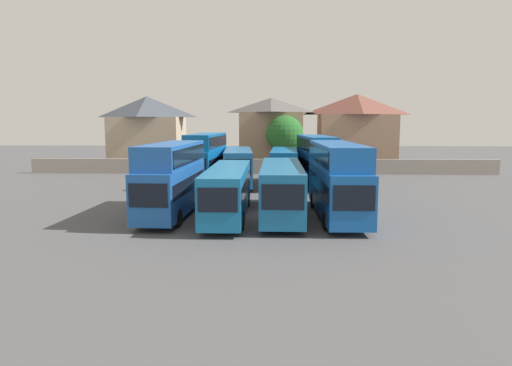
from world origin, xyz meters
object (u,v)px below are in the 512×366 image
bus_2 (228,189)px  bus_8 (316,158)px  house_terrace_left (148,132)px  tree_left_of_lot (285,134)px  bus_3 (281,187)px  bus_4 (337,176)px  bus_1 (172,175)px  bus_7 (284,165)px  house_terrace_right (356,131)px  bus_6 (238,165)px  bus_5 (206,156)px  house_terrace_centre (271,133)px

bus_2 → bus_8: (7.24, 15.02, 0.87)m
house_terrace_left → tree_left_of_lot: house_terrace_left is taller
bus_3 → bus_4: size_ratio=1.05×
bus_1 → bus_4: size_ratio=0.90×
bus_8 → house_terrace_left: (-21.00, 16.39, 2.15)m
bus_1 → bus_7: bus_1 is taller
bus_4 → house_terrace_right: 33.33m
bus_6 → house_terrace_right: house_terrace_right is taller
bus_4 → bus_6: 16.64m
bus_1 → house_terrace_right: 37.21m
house_terrace_right → tree_left_of_lot: size_ratio=1.48×
bus_5 → tree_left_of_lot: 14.63m
bus_2 → house_terrace_right: house_terrace_right is taller
bus_3 → house_terrace_centre: (-0.72, 31.42, 2.81)m
bus_1 → bus_7: 16.63m
house_terrace_left → house_terrace_right: house_terrace_right is taller
bus_5 → house_terrace_left: (-10.17, 16.13, 2.04)m
bus_2 → house_terrace_centre: bearing=174.7°
bus_3 → house_terrace_centre: size_ratio=1.28×
tree_left_of_lot → house_terrace_right: bearing=28.6°
bus_3 → house_terrace_left: (-17.27, 30.96, 2.93)m
bus_5 → bus_6: bearing=88.5°
bus_5 → bus_8: bearing=91.7°
house_terrace_centre → house_terrace_left: bearing=-178.4°
bus_4 → house_terrace_centre: bearing=-173.1°
bus_2 → bus_6: bus_6 is taller
bus_3 → bus_6: size_ratio=1.09×
bus_6 → house_terrace_right: (14.74, 17.65, 3.03)m
bus_2 → bus_8: 16.69m
bus_1 → bus_3: (7.26, 0.23, -0.76)m
house_terrace_left → bus_4: bearing=-56.2°
bus_3 → house_terrace_right: (10.79, 32.23, 3.09)m
bus_1 → house_terrace_centre: size_ratio=1.09×
bus_6 → house_terrace_left: 21.31m
bus_1 → tree_left_of_lot: size_ratio=1.45×
house_terrace_right → bus_8: bearing=-111.8°
bus_5 → bus_8: bus_5 is taller
bus_3 → house_terrace_right: bearing=162.1°
bus_3 → bus_7: (0.58, 14.42, 0.06)m
bus_5 → house_terrace_centre: house_terrace_centre is taller
bus_8 → house_terrace_right: 19.16m
house_terrace_right → tree_left_of_lot: 11.17m
bus_4 → house_terrace_right: house_terrace_right is taller
bus_7 → house_terrace_right: (10.22, 17.80, 3.03)m
bus_3 → bus_4: (3.61, -0.23, 0.77)m
bus_7 → bus_8: (3.15, 0.15, 0.73)m
bus_2 → house_terrace_right: bearing=156.1°
bus_4 → bus_8: size_ratio=1.09×
bus_1 → bus_8: bus_8 is taller
bus_8 → house_terrace_right: bearing=153.6°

